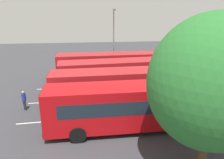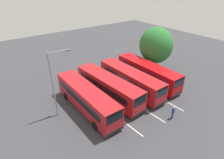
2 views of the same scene
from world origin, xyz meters
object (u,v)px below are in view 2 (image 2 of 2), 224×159
Objects in this scene: bus_center_right at (130,80)px; bus_far_right at (148,73)px; pedestrian at (173,112)px; street_lamp at (54,81)px; depot_tree at (156,45)px; bus_far_left at (87,98)px; bus_center_left at (109,87)px.

bus_far_right is (-0.19, 3.69, 0.00)m from bus_center_right.
street_lamp is at bearing 4.44° from pedestrian.
bus_far_left is at bearing -78.77° from depot_tree.
bus_far_right is 1.48× the size of depot_tree.
street_lamp reaches higher than bus_center_right.
depot_tree is (-2.48, 11.62, 2.85)m from bus_center_left.
pedestrian is 0.21× the size of depot_tree.
bus_center_left is 7.50m from street_lamp.
bus_far_left is 1.48× the size of depot_tree.
pedestrian is 13.75m from depot_tree.
bus_center_right is 1.43× the size of street_lamp.
depot_tree is (-10.45, 8.18, 3.61)m from pedestrian.
bus_center_left is at bearing -95.44° from bus_center_right.
bus_far_right is at bearing -59.12° from depot_tree.
bus_far_left is at bearing -87.77° from bus_far_right.
street_lamp is at bearing -84.28° from depot_tree.
bus_center_left and bus_far_right have the same top height.
bus_far_left is 11.07m from bus_far_right.
bus_center_left and bus_center_right have the same top height.
street_lamp reaches higher than pedestrian.
bus_center_left is at bearing 98.03° from bus_far_left.
bus_far_right is at bearing 91.94° from bus_far_left.
bus_far_left and bus_center_left have the same top height.
bus_center_right is at bearing -87.31° from bus_far_right.
bus_center_right reaches higher than pedestrian.
bus_far_left is at bearing -88.97° from bus_center_right.
street_lamp is 18.61m from depot_tree.
bus_center_left is at bearing -22.47° from pedestrian.
street_lamp is (-8.60, -10.34, 3.63)m from pedestrian.
depot_tree reaches higher than bus_center_left.
bus_far_right is at bearing -72.12° from pedestrian.
bus_far_left is 0.99× the size of bus_center_left.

